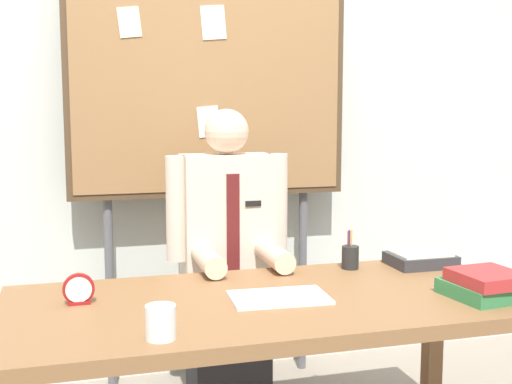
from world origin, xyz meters
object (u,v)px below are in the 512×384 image
at_px(open_notebook, 279,297).
at_px(bulletin_board, 210,79).
at_px(desk, 272,320).
at_px(paper_tray, 421,259).
at_px(book_stack, 483,285).
at_px(pen_holder, 350,257).
at_px(desk_clock, 79,290).
at_px(person, 228,275).
at_px(coffee_mug, 161,322).

bearing_deg(open_notebook, bulletin_board, 91.13).
bearing_deg(desk, paper_tray, 20.57).
bearing_deg(book_stack, pen_holder, 117.65).
xyz_separation_m(bulletin_board, open_notebook, (0.02, -1.05, -0.79)).
bearing_deg(desk_clock, person, 40.48).
height_order(person, open_notebook, person).
bearing_deg(person, coffee_mug, -113.89).
relative_size(desk, bulletin_board, 0.86).
xyz_separation_m(book_stack, open_notebook, (-0.69, 0.18, -0.04)).
bearing_deg(desk, pen_holder, 35.66).
bearing_deg(person, book_stack, -50.86).
bearing_deg(coffee_mug, bulletin_board, 72.09).
bearing_deg(coffee_mug, open_notebook, 32.19).
distance_m(pen_holder, paper_tray, 0.31).
bearing_deg(pen_holder, desk, -144.34).
relative_size(desk_clock, coffee_mug, 1.07).
xyz_separation_m(open_notebook, pen_holder, (0.42, 0.33, 0.04)).
xyz_separation_m(desk, bulletin_board, (-0.00, 1.03, 0.88)).
relative_size(open_notebook, desk_clock, 3.19).
bearing_deg(open_notebook, person, 91.70).
relative_size(desk, desk_clock, 17.37).
distance_m(desk_clock, paper_tray, 1.41).
xyz_separation_m(open_notebook, coffee_mug, (-0.45, -0.28, 0.04)).
relative_size(desk, person, 1.33).
distance_m(open_notebook, coffee_mug, 0.53).
xyz_separation_m(person, paper_tray, (0.74, -0.39, 0.11)).
relative_size(open_notebook, paper_tray, 1.30).
xyz_separation_m(desk_clock, pen_holder, (1.09, 0.20, 0.00)).
xyz_separation_m(desk, book_stack, (0.71, -0.20, 0.13)).
relative_size(desk_clock, paper_tray, 0.41).
bearing_deg(bulletin_board, desk_clock, -125.44).
xyz_separation_m(bulletin_board, desk_clock, (-0.65, -0.92, -0.75)).
distance_m(bulletin_board, pen_holder, 1.12).
distance_m(desk, bulletin_board, 1.35).
relative_size(bulletin_board, book_stack, 7.92).
relative_size(person, pen_holder, 8.68).
height_order(person, desk_clock, person).
relative_size(desk, book_stack, 6.80).
xyz_separation_m(pen_holder, paper_tray, (0.31, -0.03, -0.02)).
height_order(person, pen_holder, person).
distance_m(person, desk_clock, 0.87).
distance_m(coffee_mug, pen_holder, 1.06).
distance_m(desk, desk_clock, 0.67).
bearing_deg(desk_clock, open_notebook, -10.89).
relative_size(book_stack, pen_holder, 1.70).
height_order(desk_clock, paper_tray, desk_clock).
xyz_separation_m(person, desk_clock, (-0.65, -0.56, 0.13)).
distance_m(book_stack, pen_holder, 0.59).
bearing_deg(paper_tray, pen_holder, 173.64).
bearing_deg(paper_tray, person, 152.56).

